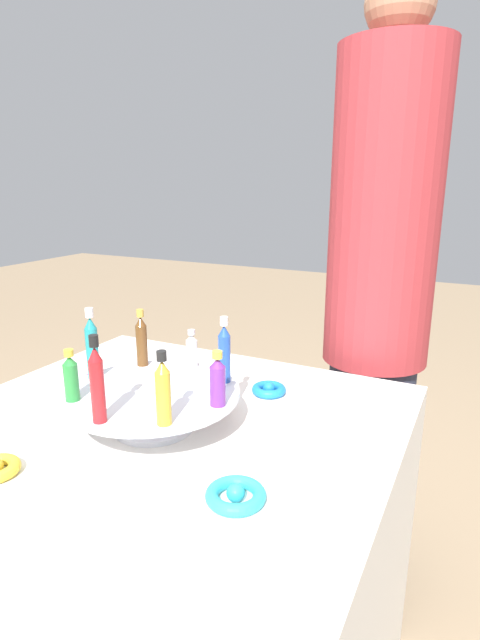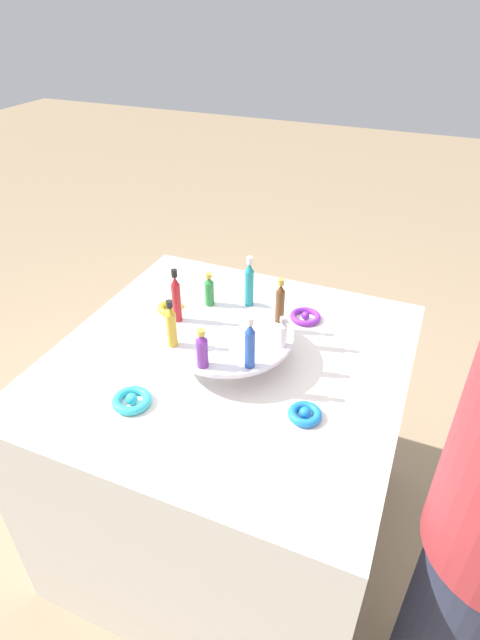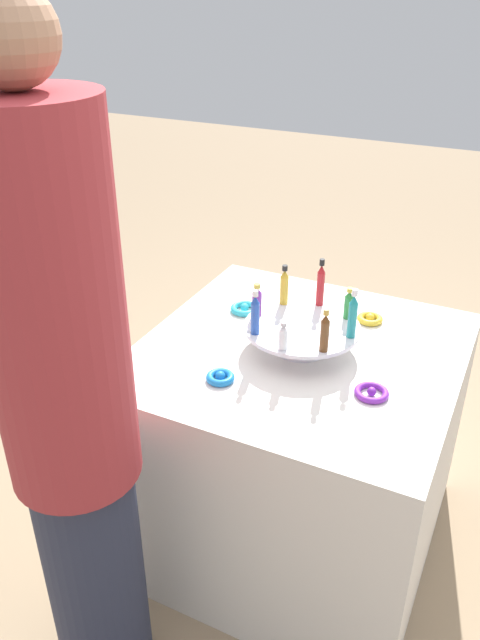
% 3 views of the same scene
% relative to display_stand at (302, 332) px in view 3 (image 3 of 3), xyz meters
% --- Properties ---
extents(ground_plane, '(12.00, 12.00, 0.00)m').
position_rel_display_stand_xyz_m(ground_plane, '(0.00, 0.00, -0.82)').
color(ground_plane, '#997F60').
extents(party_table, '(0.92, 0.92, 0.76)m').
position_rel_display_stand_xyz_m(party_table, '(0.00, 0.00, -0.44)').
color(party_table, silver).
rests_on(party_table, ground_plane).
extents(display_stand, '(0.34, 0.34, 0.08)m').
position_rel_display_stand_xyz_m(display_stand, '(0.00, 0.00, 0.00)').
color(display_stand, silver).
rests_on(display_stand, party_table).
extents(bottle_blue, '(0.02, 0.02, 0.14)m').
position_rel_display_stand_xyz_m(bottle_blue, '(0.10, -0.10, 0.08)').
color(bottle_blue, '#234CAD').
rests_on(bottle_blue, display_stand).
extents(bottle_clear, '(0.02, 0.02, 0.08)m').
position_rel_display_stand_xyz_m(bottle_clear, '(0.15, -0.00, 0.06)').
color(bottle_clear, silver).
rests_on(bottle_clear, display_stand).
extents(bottle_brown, '(0.02, 0.02, 0.13)m').
position_rel_display_stand_xyz_m(bottle_brown, '(0.10, 0.10, 0.08)').
color(bottle_brown, brown).
rests_on(bottle_brown, display_stand).
extents(bottle_teal, '(0.03, 0.03, 0.15)m').
position_rel_display_stand_xyz_m(bottle_teal, '(0.00, 0.15, 0.09)').
color(bottle_teal, teal).
rests_on(bottle_teal, display_stand).
extents(bottle_green, '(0.03, 0.03, 0.10)m').
position_rel_display_stand_xyz_m(bottle_green, '(-0.10, 0.10, 0.07)').
color(bottle_green, '#288438').
rests_on(bottle_green, display_stand).
extents(bottle_red, '(0.02, 0.02, 0.15)m').
position_rel_display_stand_xyz_m(bottle_red, '(-0.15, 0.00, 0.09)').
color(bottle_red, '#B21E23').
rests_on(bottle_red, display_stand).
extents(bottle_gold, '(0.03, 0.03, 0.13)m').
position_rel_display_stand_xyz_m(bottle_gold, '(-0.10, -0.10, 0.08)').
color(bottle_gold, gold).
rests_on(bottle_gold, display_stand).
extents(bottle_purple, '(0.03, 0.03, 0.10)m').
position_rel_display_stand_xyz_m(bottle_purple, '(-0.00, -0.15, 0.07)').
color(bottle_purple, '#702D93').
rests_on(bottle_purple, display_stand).
extents(ribbon_bow_purple, '(0.09, 0.09, 0.02)m').
position_rel_display_stand_xyz_m(ribbon_bow_purple, '(0.14, 0.25, -0.05)').
color(ribbon_bow_purple, purple).
rests_on(ribbon_bow_purple, party_table).
extents(ribbon_bow_gold, '(0.08, 0.08, 0.03)m').
position_rel_display_stand_xyz_m(ribbon_bow_gold, '(-0.25, 0.14, -0.05)').
color(ribbon_bow_gold, gold).
rests_on(ribbon_bow_gold, party_table).
extents(ribbon_bow_teal, '(0.09, 0.09, 0.03)m').
position_rel_display_stand_xyz_m(ribbon_bow_teal, '(-0.14, -0.25, -0.05)').
color(ribbon_bow_teal, '#2DB7CC').
rests_on(ribbon_bow_teal, party_table).
extents(ribbon_bow_blue, '(0.08, 0.08, 0.03)m').
position_rel_display_stand_xyz_m(ribbon_bow_blue, '(0.25, -0.14, -0.05)').
color(ribbon_bow_blue, blue).
rests_on(ribbon_bow_blue, party_table).
extents(person_figure, '(0.30, 0.30, 1.74)m').
position_rel_display_stand_xyz_m(person_figure, '(0.68, -0.29, 0.06)').
color(person_figure, '#282D42').
rests_on(person_figure, ground_plane).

